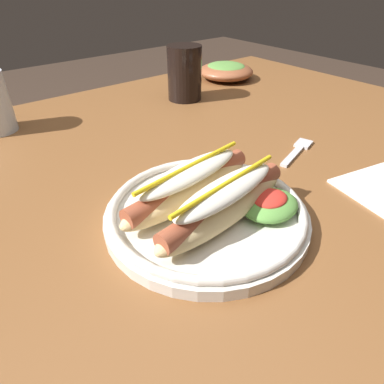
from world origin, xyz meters
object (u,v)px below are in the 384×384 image
at_px(hot_dog_plate, 209,205).
at_px(fork, 298,150).
at_px(soda_cup, 185,73).
at_px(side_bowl, 226,71).

relative_size(hot_dog_plate, fork, 2.23).
relative_size(fork, soda_cup, 0.94).
relative_size(hot_dog_plate, side_bowl, 1.69).
bearing_deg(soda_cup, fork, -93.10).
distance_m(fork, side_bowl, 0.48).
distance_m(soda_cup, side_bowl, 0.22).
height_order(fork, soda_cup, soda_cup).
xyz_separation_m(soda_cup, side_bowl, (0.20, 0.06, -0.04)).
bearing_deg(hot_dog_plate, fork, 10.38).
height_order(hot_dog_plate, fork, hot_dog_plate).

